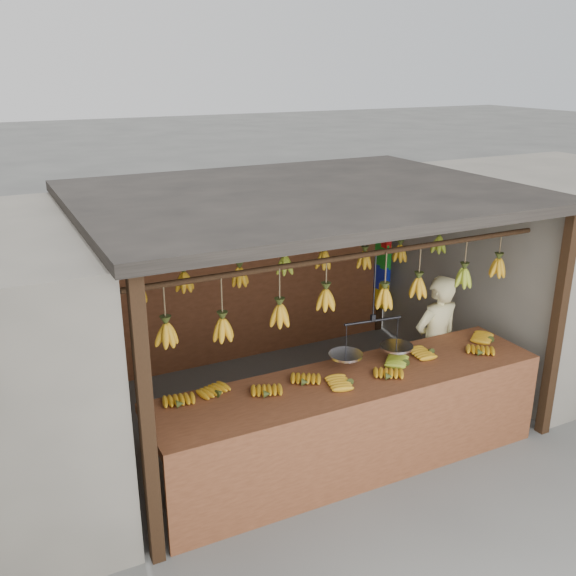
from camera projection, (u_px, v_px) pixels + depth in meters
ground at (300, 409)px, 6.97m from camera, size 80.00×80.00×0.00m
stall at (287, 226)px, 6.60m from camera, size 4.30×3.30×2.40m
neighbor_right at (553, 264)px, 8.10m from camera, size 3.00×3.00×2.30m
counter at (359, 402)px, 5.67m from camera, size 3.69×0.84×0.96m
hanging_bananas at (302, 267)px, 6.44m from camera, size 3.60×2.22×0.40m
balance_scale at (372, 346)px, 5.85m from camera, size 0.82×0.36×0.95m
vendor at (435, 344)px, 6.76m from camera, size 0.57×0.39×1.51m
bag_bundles at (382, 266)px, 8.60m from camera, size 0.08×0.26×1.19m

